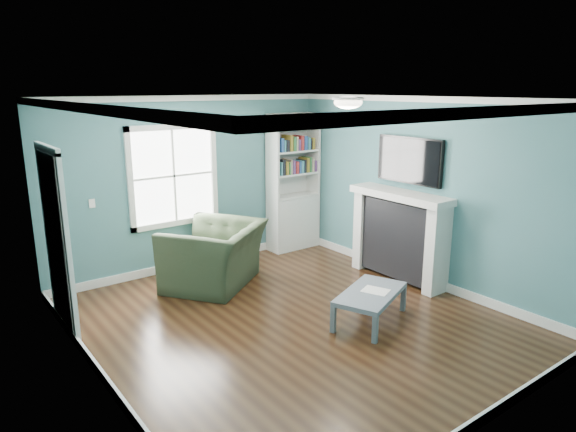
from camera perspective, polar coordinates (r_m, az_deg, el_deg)
floor at (r=6.26m, az=0.56°, el=-11.60°), size 5.00×5.00×0.00m
room_walls at (r=5.75m, az=0.60°, el=2.73°), size 5.00×5.00×5.00m
trim at (r=5.83m, az=0.59°, el=-0.60°), size 4.50×5.00×2.60m
window at (r=7.73m, az=-12.57°, el=4.37°), size 1.40×0.06×1.50m
bookshelf at (r=8.73m, az=0.56°, el=2.30°), size 0.90×0.35×2.31m
fireplace at (r=7.52m, az=12.27°, el=-2.25°), size 0.44×1.58×1.30m
tv at (r=7.39m, az=13.34°, el=6.05°), size 0.06×1.10×0.65m
door at (r=6.21m, az=-24.34°, el=-2.53°), size 0.12×0.98×2.17m
ceiling_fixture at (r=6.30m, az=6.70°, el=12.50°), size 0.38×0.38×0.15m
light_switch at (r=7.37m, az=-20.94°, el=1.31°), size 0.08×0.01×0.12m
recliner at (r=7.22m, az=-8.20°, el=-3.23°), size 1.58×1.47×1.16m
coffee_table at (r=6.22m, az=9.15°, el=-8.71°), size 1.16×0.91×0.37m
paper_sheet at (r=6.23m, az=9.70°, el=-8.17°), size 0.33×0.37×0.00m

